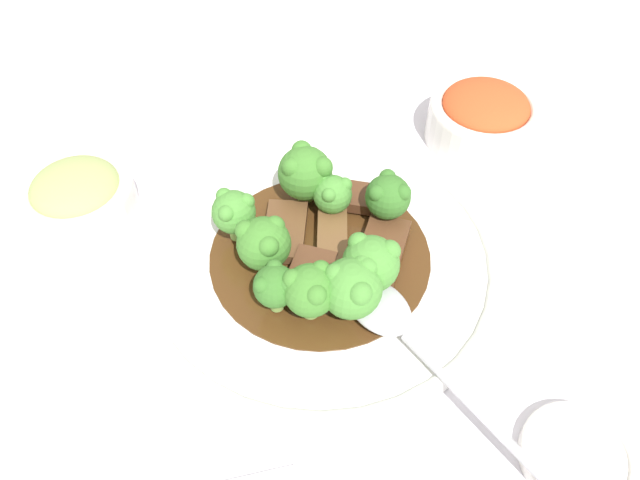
{
  "coord_description": "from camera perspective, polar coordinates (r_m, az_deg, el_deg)",
  "views": [
    {
      "loc": [
        -0.07,
        -0.32,
        0.42
      ],
      "look_at": [
        0.0,
        0.0,
        0.03
      ],
      "focal_mm": 35.0,
      "sensor_mm": 36.0,
      "label": 1
    }
  ],
  "objects": [
    {
      "name": "broccoli_floret_8",
      "position": [
        0.46,
        -4.13,
        -4.2
      ],
      "size": [
        0.03,
        0.03,
        0.04
      ],
      "color": "#7FA84C",
      "rests_on": "main_plate"
    },
    {
      "name": "ground_plane",
      "position": [
        0.53,
        -0.0,
        -2.37
      ],
      "size": [
        4.0,
        4.0,
        0.0
      ],
      "primitive_type": "plane",
      "color": "silver"
    },
    {
      "name": "broccoli_floret_5",
      "position": [
        0.52,
        6.24,
        4.01
      ],
      "size": [
        0.04,
        0.04,
        0.05
      ],
      "color": "#8EB756",
      "rests_on": "main_plate"
    },
    {
      "name": "broccoli_floret_2",
      "position": [
        0.54,
        -1.16,
        6.26
      ],
      "size": [
        0.05,
        0.05,
        0.05
      ],
      "color": "#7FA84C",
      "rests_on": "main_plate"
    },
    {
      "name": "beef_strip_4",
      "position": [
        0.52,
        1.13,
        0.52
      ],
      "size": [
        0.04,
        0.08,
        0.01
      ],
      "color": "brown",
      "rests_on": "main_plate"
    },
    {
      "name": "broccoli_floret_7",
      "position": [
        0.49,
        -5.17,
        -0.26
      ],
      "size": [
        0.04,
        0.04,
        0.05
      ],
      "color": "#8EB756",
      "rests_on": "main_plate"
    },
    {
      "name": "side_bowl_appetizer",
      "position": [
        0.59,
        -21.17,
        3.64
      ],
      "size": [
        0.1,
        0.1,
        0.05
      ],
      "color": "white",
      "rests_on": "ground_plane"
    },
    {
      "name": "beef_strip_0",
      "position": [
        0.55,
        2.83,
        4.03
      ],
      "size": [
        0.06,
        0.05,
        0.01
      ],
      "color": "#56331E",
      "rests_on": "main_plate"
    },
    {
      "name": "broccoli_floret_0",
      "position": [
        0.51,
        -7.9,
        2.58
      ],
      "size": [
        0.04,
        0.04,
        0.05
      ],
      "color": "#7FA84C",
      "rests_on": "main_plate"
    },
    {
      "name": "broccoli_floret_1",
      "position": [
        0.46,
        -0.91,
        -4.57
      ],
      "size": [
        0.04,
        0.04,
        0.05
      ],
      "color": "#7FA84C",
      "rests_on": "main_plate"
    },
    {
      "name": "broccoli_floret_4",
      "position": [
        0.46,
        2.88,
        -4.34
      ],
      "size": [
        0.05,
        0.05,
        0.05
      ],
      "color": "#8EB756",
      "rests_on": "main_plate"
    },
    {
      "name": "broccoli_floret_6",
      "position": [
        0.53,
        1.16,
        4.24
      ],
      "size": [
        0.03,
        0.03,
        0.04
      ],
      "color": "#7FA84C",
      "rests_on": "main_plate"
    },
    {
      "name": "sauce_dish",
      "position": [
        0.47,
        22.44,
        -17.77
      ],
      "size": [
        0.08,
        0.08,
        0.01
      ],
      "color": "white",
      "rests_on": "ground_plane"
    },
    {
      "name": "side_bowl_kimchi",
      "position": [
        0.65,
        14.7,
        10.83
      ],
      "size": [
        0.11,
        0.11,
        0.06
      ],
      "color": "white",
      "rests_on": "ground_plane"
    },
    {
      "name": "main_plate",
      "position": [
        0.52,
        -0.0,
        -1.69
      ],
      "size": [
        0.3,
        0.3,
        0.02
      ],
      "color": "white",
      "rests_on": "ground_plane"
    },
    {
      "name": "beef_strip_1",
      "position": [
        0.53,
        -3.22,
        0.84
      ],
      "size": [
        0.05,
        0.07,
        0.01
      ],
      "color": "brown",
      "rests_on": "main_plate"
    },
    {
      "name": "serving_spoon",
      "position": [
        0.47,
        7.14,
        -7.86
      ],
      "size": [
        0.12,
        0.22,
        0.01
      ],
      "color": "#B7B7BC",
      "rests_on": "main_plate"
    },
    {
      "name": "broccoli_floret_3",
      "position": [
        0.47,
        4.67,
        -2.12
      ],
      "size": [
        0.04,
        0.04,
        0.05
      ],
      "color": "#8EB756",
      "rests_on": "main_plate"
    },
    {
      "name": "beef_strip_3",
      "position": [
        0.49,
        -0.86,
        -3.1
      ],
      "size": [
        0.05,
        0.06,
        0.01
      ],
      "color": "#56331E",
      "rests_on": "main_plate"
    },
    {
      "name": "beef_strip_2",
      "position": [
        0.51,
        5.63,
        -1.03
      ],
      "size": [
        0.06,
        0.08,
        0.01
      ],
      "color": "#56331E",
      "rests_on": "main_plate"
    }
  ]
}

